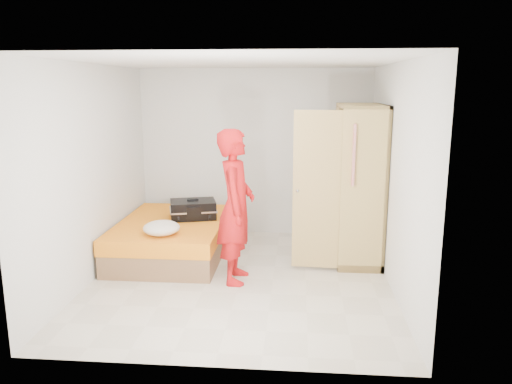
# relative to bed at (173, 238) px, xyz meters

# --- Properties ---
(room) EXTENTS (4.00, 4.02, 2.60)m
(room) POSITION_rel_bed_xyz_m (1.05, -0.79, 1.05)
(room) COLOR beige
(room) RESTS_ON ground
(bed) EXTENTS (1.42, 2.02, 0.50)m
(bed) POSITION_rel_bed_xyz_m (0.00, 0.00, 0.00)
(bed) COLOR brown
(bed) RESTS_ON ground
(wardrobe) EXTENTS (1.17, 1.20, 2.10)m
(wardrobe) POSITION_rel_bed_xyz_m (2.50, 0.07, 0.75)
(wardrobe) COLOR tan
(wardrobe) RESTS_ON ground
(person) EXTENTS (0.44, 0.68, 1.85)m
(person) POSITION_rel_bed_xyz_m (1.00, -0.83, 0.67)
(person) COLOR red
(person) RESTS_ON ground
(suitcase) EXTENTS (0.74, 0.62, 0.28)m
(suitcase) POSITION_rel_bed_xyz_m (0.26, 0.17, 0.37)
(suitcase) COLOR black
(suitcase) RESTS_ON bed
(round_cushion) EXTENTS (0.46, 0.46, 0.17)m
(round_cushion) POSITION_rel_bed_xyz_m (0.04, -0.66, 0.34)
(round_cushion) COLOR silver
(round_cushion) RESTS_ON bed
(pillow) EXTENTS (0.58, 0.32, 0.10)m
(pillow) POSITION_rel_bed_xyz_m (0.11, 0.85, 0.30)
(pillow) COLOR silver
(pillow) RESTS_ON bed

